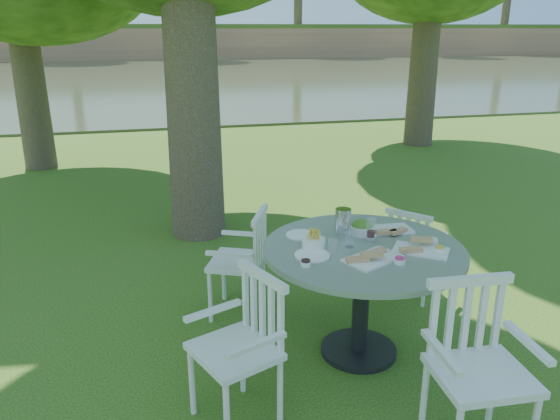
# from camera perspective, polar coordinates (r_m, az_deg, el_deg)

# --- Properties ---
(ground) EXTENTS (140.00, 140.00, 0.00)m
(ground) POSITION_cam_1_polar(r_m,az_deg,el_deg) (4.73, 0.60, -10.56)
(ground) COLOR #22430E
(ground) RESTS_ON ground
(table) EXTENTS (1.41, 1.41, 0.85)m
(table) POSITION_cam_1_polar(r_m,az_deg,el_deg) (3.92, 8.64, -6.03)
(table) COLOR black
(table) RESTS_ON ground
(chair_ne) EXTENTS (0.57, 0.57, 0.83)m
(chair_ne) POSITION_cam_1_polar(r_m,az_deg,el_deg) (4.90, 13.51, -3.77)
(chair_ne) COLOR white
(chair_ne) RESTS_ON ground
(chair_nw) EXTENTS (0.58, 0.59, 0.90)m
(chair_nw) POSITION_cam_1_polar(r_m,az_deg,el_deg) (4.49, -3.42, -4.71)
(chair_nw) COLOR white
(chair_nw) RESTS_ON ground
(chair_sw) EXTENTS (0.59, 0.61, 0.94)m
(chair_sw) POSITION_cam_1_polar(r_m,az_deg,el_deg) (3.35, -3.44, -13.02)
(chair_sw) COLOR white
(chair_sw) RESTS_ON ground
(chair_se) EXTENTS (0.53, 0.50, 0.99)m
(chair_se) POSITION_cam_1_polar(r_m,az_deg,el_deg) (3.31, 19.57, -13.94)
(chair_se) COLOR white
(chair_se) RESTS_ON ground
(tableware) EXTENTS (1.08, 0.83, 0.23)m
(tableware) POSITION_cam_1_polar(r_m,az_deg,el_deg) (3.90, 7.95, -2.81)
(tableware) COLOR white
(tableware) RESTS_ON table
(river) EXTENTS (100.00, 28.00, 0.12)m
(river) POSITION_cam_1_polar(r_m,az_deg,el_deg) (27.12, -12.12, 13.32)
(river) COLOR #323C23
(river) RESTS_ON ground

